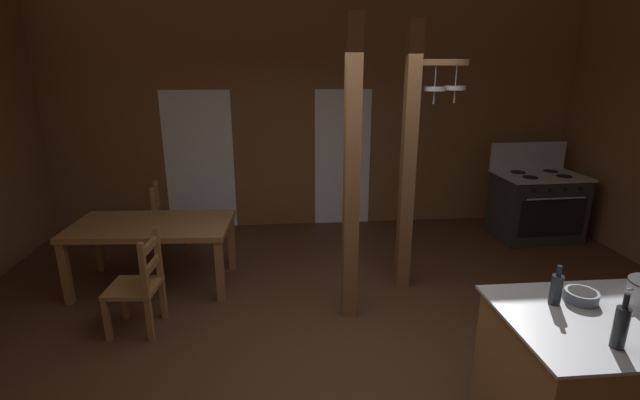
# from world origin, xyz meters

# --- Properties ---
(ground_plane) EXTENTS (8.56, 7.70, 0.10)m
(ground_plane) POSITION_xyz_m (0.00, 0.00, -0.05)
(ground_plane) COLOR #422819
(wall_back) EXTENTS (8.56, 0.14, 4.48)m
(wall_back) POSITION_xyz_m (0.00, 3.52, 2.24)
(wall_back) COLOR brown
(wall_back) RESTS_ON ground_plane
(glazed_door_back_left) EXTENTS (1.00, 0.01, 2.05)m
(glazed_door_back_left) POSITION_xyz_m (-1.75, 3.45, 1.02)
(glazed_door_back_left) COLOR white
(glazed_door_back_left) RESTS_ON ground_plane
(glazed_panel_back_right) EXTENTS (0.84, 0.01, 2.05)m
(glazed_panel_back_right) POSITION_xyz_m (0.39, 3.45, 1.02)
(glazed_panel_back_right) COLOR white
(glazed_panel_back_right) RESTS_ON ground_plane
(stove_range) EXTENTS (1.17, 0.86, 1.32)m
(stove_range) POSITION_xyz_m (3.05, 2.57, 0.48)
(stove_range) COLOR #282828
(stove_range) RESTS_ON ground_plane
(support_post_with_pot_rack) EXTENTS (0.61, 0.22, 2.83)m
(support_post_with_pot_rack) POSITION_xyz_m (0.80, 1.28, 1.51)
(support_post_with_pot_rack) COLOR brown
(support_post_with_pot_rack) RESTS_ON ground_plane
(support_post_center) EXTENTS (0.14, 0.14, 2.83)m
(support_post_center) POSITION_xyz_m (0.09, 0.74, 1.42)
(support_post_center) COLOR brown
(support_post_center) RESTS_ON ground_plane
(dining_table) EXTENTS (1.75, 1.00, 0.74)m
(dining_table) POSITION_xyz_m (-1.98, 1.55, 0.65)
(dining_table) COLOR brown
(dining_table) RESTS_ON ground_plane
(ladderback_chair_near_window) EXTENTS (0.50, 0.50, 0.95)m
(ladderback_chair_near_window) POSITION_xyz_m (-2.03, 2.47, 0.45)
(ladderback_chair_near_window) COLOR brown
(ladderback_chair_near_window) RESTS_ON ground_plane
(ladderback_chair_by_post) EXTENTS (0.47, 0.47, 0.95)m
(ladderback_chair_by_post) POSITION_xyz_m (-1.89, 0.64, 0.45)
(ladderback_chair_by_post) COLOR brown
(ladderback_chair_by_post) RESTS_ON ground_plane
(mixing_bowl_on_counter) EXTENTS (0.20, 0.20, 0.07)m
(mixing_bowl_on_counter) POSITION_xyz_m (1.34, -0.81, 0.98)
(mixing_bowl_on_counter) COLOR slate
(mixing_bowl_on_counter) RESTS_ON kitchen_island
(bottle_tall_on_counter) EXTENTS (0.07, 0.07, 0.27)m
(bottle_tall_on_counter) POSITION_xyz_m (1.15, -0.82, 1.04)
(bottle_tall_on_counter) COLOR #1E2328
(bottle_tall_on_counter) RESTS_ON kitchen_island
(bottle_short_on_counter) EXTENTS (0.07, 0.07, 0.32)m
(bottle_short_on_counter) POSITION_xyz_m (1.22, -1.29, 1.07)
(bottle_short_on_counter) COLOR #1E2328
(bottle_short_on_counter) RESTS_ON kitchen_island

